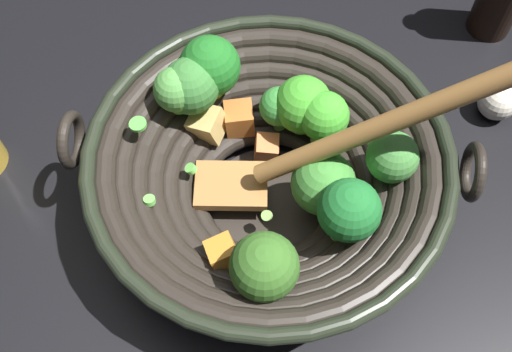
# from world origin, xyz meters

# --- Properties ---
(ground_plane) EXTENTS (4.00, 4.00, 0.00)m
(ground_plane) POSITION_xyz_m (0.00, 0.00, 0.00)
(ground_plane) COLOR black
(wok) EXTENTS (0.34, 0.34, 0.24)m
(wok) POSITION_xyz_m (-0.00, 0.00, 0.07)
(wok) COLOR black
(wok) RESTS_ON ground
(garlic_bulb) EXTENTS (0.04, 0.04, 0.04)m
(garlic_bulb) POSITION_xyz_m (0.09, 0.26, 0.02)
(garlic_bulb) COLOR silver
(garlic_bulb) RESTS_ON ground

